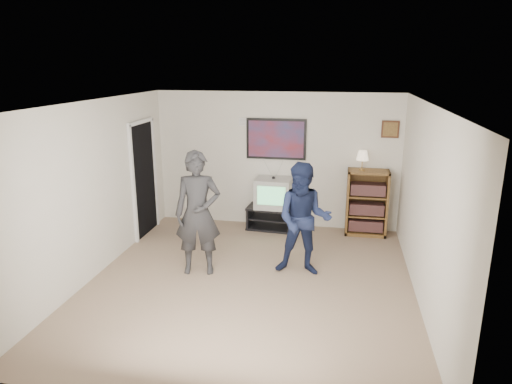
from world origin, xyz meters
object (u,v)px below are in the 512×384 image
(person_tall, at_px, (198,213))
(person_short, at_px, (304,219))
(bookshelf, at_px, (367,203))
(crt_television, at_px, (273,193))
(media_stand, at_px, (271,218))

(person_tall, height_order, person_short, person_tall)
(bookshelf, xyz_separation_m, person_tall, (-2.48, -2.05, 0.32))
(bookshelf, distance_m, person_tall, 3.23)
(bookshelf, relative_size, person_tall, 0.65)
(bookshelf, distance_m, person_short, 2.07)
(crt_television, xyz_separation_m, person_short, (0.70, -1.76, 0.13))
(media_stand, distance_m, bookshelf, 1.77)
(media_stand, relative_size, person_tall, 0.49)
(crt_television, bearing_deg, person_short, -67.03)
(person_tall, relative_size, person_short, 1.09)
(crt_television, bearing_deg, bookshelf, 3.04)
(media_stand, relative_size, bookshelf, 0.75)
(person_tall, bearing_deg, bookshelf, 27.69)
(media_stand, height_order, crt_television, crt_television)
(crt_television, height_order, person_short, person_short)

